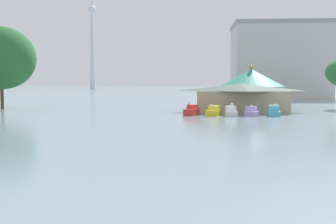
% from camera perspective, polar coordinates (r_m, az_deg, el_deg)
% --- Properties ---
extents(pedal_boat_red, '(2.14, 3.02, 1.81)m').
position_cam_1_polar(pedal_boat_red, '(48.73, 3.55, 0.20)').
color(pedal_boat_red, red).
rests_on(pedal_boat_red, ground).
extents(pedal_boat_yellow, '(2.14, 2.77, 1.48)m').
position_cam_1_polar(pedal_boat_yellow, '(47.95, 6.82, 0.06)').
color(pedal_boat_yellow, yellow).
rests_on(pedal_boat_yellow, ground).
extents(pedal_boat_white, '(1.47, 2.26, 1.62)m').
position_cam_1_polar(pedal_boat_white, '(48.09, 9.37, 0.04)').
color(pedal_boat_white, white).
rests_on(pedal_boat_white, ground).
extents(pedal_boat_lavender, '(2.10, 3.00, 1.39)m').
position_cam_1_polar(pedal_boat_lavender, '(48.77, 12.30, 0.01)').
color(pedal_boat_lavender, '#B299D8').
rests_on(pedal_boat_lavender, ground).
extents(pedal_boat_cyan, '(1.69, 2.38, 1.56)m').
position_cam_1_polar(pedal_boat_cyan, '(49.04, 15.52, 0.06)').
color(pedal_boat_cyan, '#4CB7CC').
rests_on(pedal_boat_cyan, ground).
extents(boathouse, '(13.30, 9.10, 4.02)m').
position_cam_1_polar(boathouse, '(55.76, 10.77, 2.21)').
color(boathouse, tan).
rests_on(boathouse, ground).
extents(green_roof_pavilion, '(11.14, 11.14, 7.18)m').
position_cam_1_polar(green_roof_pavilion, '(65.92, 12.29, 3.82)').
color(green_roof_pavilion, '#993328').
rests_on(green_roof_pavilion, ground).
extents(shoreline_tree_tall_left, '(10.75, 10.75, 13.04)m').
position_cam_1_polar(shoreline_tree_tall_left, '(66.43, -23.67, 7.39)').
color(shoreline_tree_tall_left, brown).
rests_on(shoreline_tree_tall_left, ground).
extents(background_building_block, '(26.78, 16.42, 21.41)m').
position_cam_1_polar(background_building_block, '(115.52, 16.26, 7.31)').
color(background_building_block, beige).
rests_on(background_building_block, ground).
extents(distant_broadcast_tower, '(6.69, 6.69, 138.51)m').
position_cam_1_polar(distant_broadcast_tower, '(353.14, -11.29, 12.65)').
color(distant_broadcast_tower, silver).
rests_on(distant_broadcast_tower, ground).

